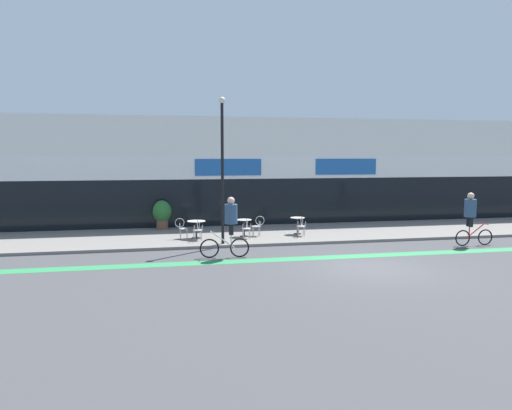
% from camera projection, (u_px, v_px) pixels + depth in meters
% --- Properties ---
extents(ground_plane, '(120.00, 120.00, 0.00)m').
position_uv_depth(ground_plane, '(369.00, 268.00, 16.58)').
color(ground_plane, '#424244').
extents(sidewalk_slab, '(40.00, 5.50, 0.12)m').
position_uv_depth(sidewalk_slab, '(304.00, 233.00, 23.63)').
color(sidewalk_slab, slate).
rests_on(sidewalk_slab, ground).
extents(storefront_facade, '(40.00, 4.06, 5.67)m').
position_uv_depth(storefront_facade, '(279.00, 171.00, 27.95)').
color(storefront_facade, silver).
rests_on(storefront_facade, ground).
extents(bike_lane_stripe, '(36.00, 0.70, 0.01)m').
position_uv_depth(bike_lane_stripe, '(347.00, 257.00, 18.40)').
color(bike_lane_stripe, '#2D844C').
rests_on(bike_lane_stripe, ground).
extents(bistro_table_0, '(0.79, 0.79, 0.76)m').
position_uv_depth(bistro_table_0, '(196.00, 226.00, 21.73)').
color(bistro_table_0, black).
rests_on(bistro_table_0, sidewalk_slab).
extents(bistro_table_1, '(0.67, 0.67, 0.76)m').
position_uv_depth(bistro_table_1, '(244.00, 224.00, 22.19)').
color(bistro_table_1, black).
rests_on(bistro_table_1, sidewalk_slab).
extents(bistro_table_2, '(0.66, 0.66, 0.77)m').
position_uv_depth(bistro_table_2, '(297.00, 222.00, 22.88)').
color(bistro_table_2, black).
rests_on(bistro_table_2, sidewalk_slab).
extents(cafe_chair_0_near, '(0.45, 0.60, 0.90)m').
position_uv_depth(cafe_chair_0_near, '(198.00, 228.00, 21.12)').
color(cafe_chair_0_near, '#B7B2AD').
rests_on(cafe_chair_0_near, sidewalk_slab).
extents(cafe_chair_0_side, '(0.59, 0.43, 0.90)m').
position_uv_depth(cafe_chair_0_side, '(182.00, 227.00, 21.61)').
color(cafe_chair_0_side, '#B7B2AD').
rests_on(cafe_chair_0_side, sidewalk_slab).
extents(cafe_chair_1_near, '(0.43, 0.59, 0.90)m').
position_uv_depth(cafe_chair_1_near, '(247.00, 227.00, 21.58)').
color(cafe_chair_1_near, '#B7B2AD').
rests_on(cafe_chair_1_near, sidewalk_slab).
extents(cafe_chair_1_side, '(0.58, 0.41, 0.90)m').
position_uv_depth(cafe_chair_1_side, '(258.00, 225.00, 22.32)').
color(cafe_chair_1_side, '#B7B2AD').
rests_on(cafe_chair_1_side, sidewalk_slab).
extents(cafe_chair_2_near, '(0.43, 0.59, 0.90)m').
position_uv_depth(cafe_chair_2_near, '(301.00, 225.00, 22.27)').
color(cafe_chair_2_near, '#B7B2AD').
rests_on(cafe_chair_2_near, sidewalk_slab).
extents(planter_pot, '(0.91, 0.91, 1.42)m').
position_uv_depth(planter_pot, '(162.00, 213.00, 24.34)').
color(planter_pot, brown).
rests_on(planter_pot, sidewalk_slab).
extents(lamp_post, '(0.26, 0.26, 5.93)m').
position_uv_depth(lamp_post, '(222.00, 161.00, 20.11)').
color(lamp_post, black).
rests_on(lamp_post, sidewalk_slab).
extents(cyclist_0, '(1.81, 0.54, 2.23)m').
position_uv_depth(cyclist_0, '(229.00, 222.00, 18.12)').
color(cyclist_0, black).
rests_on(cyclist_0, ground).
extents(cyclist_1, '(1.70, 0.49, 2.21)m').
position_uv_depth(cyclist_1, '(471.00, 214.00, 20.50)').
color(cyclist_1, black).
rests_on(cyclist_1, ground).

